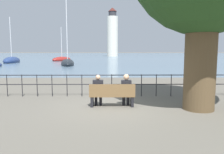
# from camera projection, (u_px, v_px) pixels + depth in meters

# --- Properties ---
(ground_plane) EXTENTS (1000.00, 1000.00, 0.00)m
(ground_plane) POSITION_uv_depth(u_px,v_px,m) (112.00, 106.00, 8.55)
(ground_plane) COLOR #605B51
(harbor_water) EXTENTS (600.00, 300.00, 0.01)m
(harbor_water) POSITION_uv_depth(u_px,v_px,m) (110.00, 54.00, 166.85)
(harbor_water) COLOR slate
(harbor_water) RESTS_ON ground_plane
(park_bench) EXTENTS (1.76, 0.45, 0.90)m
(park_bench) POSITION_uv_depth(u_px,v_px,m) (112.00, 96.00, 8.44)
(park_bench) COLOR brown
(park_bench) RESTS_ON ground_plane
(seated_person_left) EXTENTS (0.40, 0.35, 1.24)m
(seated_person_left) POSITION_uv_depth(u_px,v_px,m) (98.00, 89.00, 8.48)
(seated_person_left) COLOR black
(seated_person_left) RESTS_ON ground_plane
(seated_person_right) EXTENTS (0.38, 0.35, 1.27)m
(seated_person_right) POSITION_uv_depth(u_px,v_px,m) (126.00, 89.00, 8.49)
(seated_person_right) COLOR black
(seated_person_right) RESTS_ON ground_plane
(promenade_railing) EXTENTS (15.67, 0.04, 1.05)m
(promenade_railing) POSITION_uv_depth(u_px,v_px,m) (112.00, 82.00, 10.38)
(promenade_railing) COLOR black
(promenade_railing) RESTS_ON ground_plane
(sailboat_0) EXTENTS (3.43, 7.65, 12.26)m
(sailboat_0) POSITION_uv_depth(u_px,v_px,m) (68.00, 63.00, 34.35)
(sailboat_0) COLOR black
(sailboat_0) RESTS_ON ground_plane
(sailboat_1) EXTENTS (4.60, 6.55, 8.06)m
(sailboat_1) POSITION_uv_depth(u_px,v_px,m) (62.00, 59.00, 50.08)
(sailboat_1) COLOR maroon
(sailboat_1) RESTS_ON ground_plane
(sailboat_3) EXTENTS (3.43, 7.18, 9.08)m
(sailboat_3) POSITION_uv_depth(u_px,v_px,m) (12.00, 61.00, 41.91)
(sailboat_3) COLOR navy
(sailboat_3) RESTS_ON ground_plane
(harbor_lighthouse) EXTENTS (4.81, 4.81, 21.16)m
(harbor_lighthouse) POSITION_uv_depth(u_px,v_px,m) (112.00, 34.00, 96.15)
(harbor_lighthouse) COLOR silver
(harbor_lighthouse) RESTS_ON ground_plane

